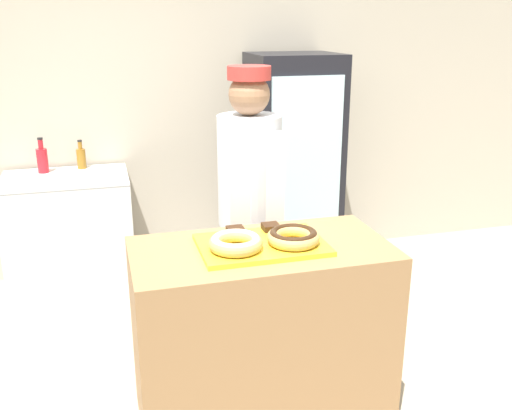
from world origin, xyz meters
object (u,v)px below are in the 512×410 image
at_px(donut_light_glaze, 236,242).
at_px(beverage_fridge, 293,166).
at_px(donut_chocolate_glaze, 293,236).
at_px(bottle_red, 42,159).
at_px(brownie_back_right, 271,227).
at_px(serving_tray, 262,245).
at_px(bottle_amber, 81,158).
at_px(brownie_back_left, 236,230).
at_px(baker_person, 250,209).
at_px(chest_freezer, 71,235).

distance_m(donut_light_glaze, beverage_fridge, 2.03).
height_order(donut_chocolate_glaze, bottle_red, bottle_red).
distance_m(brownie_back_right, bottle_red, 2.15).
bearing_deg(serving_tray, bottle_amber, 113.13).
height_order(donut_light_glaze, brownie_back_left, donut_light_glaze).
height_order(baker_person, bottle_red, baker_person).
height_order(serving_tray, brownie_back_right, brownie_back_right).
bearing_deg(bottle_red, chest_freezer, -47.49).
height_order(donut_light_glaze, bottle_amber, bottle_amber).
bearing_deg(serving_tray, brownie_back_right, 58.72).
xyz_separation_m(donut_chocolate_glaze, baker_person, (-0.03, 0.67, -0.08)).
distance_m(serving_tray, donut_light_glaze, 0.16).
xyz_separation_m(bottle_amber, bottle_red, (-0.27, -0.05, 0.02)).
distance_m(brownie_back_right, chest_freezer, 2.00).
relative_size(baker_person, bottle_amber, 7.99).
bearing_deg(bottle_amber, beverage_fridge, -7.86).
bearing_deg(donut_light_glaze, baker_person, 69.71).
distance_m(donut_chocolate_glaze, brownie_back_right, 0.21).
xyz_separation_m(donut_chocolate_glaze, brownie_back_right, (-0.05, 0.20, -0.02)).
distance_m(chest_freezer, bottle_red, 0.59).
distance_m(donut_light_glaze, donut_chocolate_glaze, 0.28).
bearing_deg(donut_light_glaze, serving_tray, 20.75).
height_order(beverage_fridge, bottle_amber, beverage_fridge).
height_order(serving_tray, donut_chocolate_glaze, donut_chocolate_glaze).
distance_m(serving_tray, beverage_fridge, 1.92).
height_order(donut_light_glaze, brownie_back_right, donut_light_glaze).
bearing_deg(brownie_back_left, donut_light_glaze, -103.48).
distance_m(donut_light_glaze, chest_freezer, 2.07).
bearing_deg(brownie_back_right, chest_freezer, 123.27).
distance_m(brownie_back_left, bottle_red, 2.05).
relative_size(chest_freezer, bottle_red, 3.47).
bearing_deg(serving_tray, brownie_back_left, 121.28).
distance_m(serving_tray, chest_freezer, 2.07).
height_order(serving_tray, donut_light_glaze, donut_light_glaze).
height_order(beverage_fridge, chest_freezer, beverage_fridge).
height_order(brownie_back_right, baker_person, baker_person).
xyz_separation_m(brownie_back_right, bottle_red, (-1.21, 1.78, 0.02)).
bearing_deg(donut_light_glaze, chest_freezer, 114.49).
xyz_separation_m(brownie_back_left, baker_person, (0.20, 0.47, -0.06)).
distance_m(brownie_back_left, brownie_back_right, 0.18).
bearing_deg(baker_person, donut_chocolate_glaze, -87.25).
distance_m(donut_chocolate_glaze, chest_freezer, 2.19).
bearing_deg(beverage_fridge, brownie_back_right, -112.89).
bearing_deg(donut_light_glaze, brownie_back_right, 41.32).
xyz_separation_m(serving_tray, bottle_red, (-1.12, 1.93, 0.05)).
relative_size(brownie_back_right, beverage_fridge, 0.05).
bearing_deg(brownie_back_left, chest_freezer, 118.50).
relative_size(donut_chocolate_glaze, brownie_back_left, 3.05).
bearing_deg(beverage_fridge, bottle_red, 174.83).
bearing_deg(brownie_back_left, donut_chocolate_glaze, -41.32).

